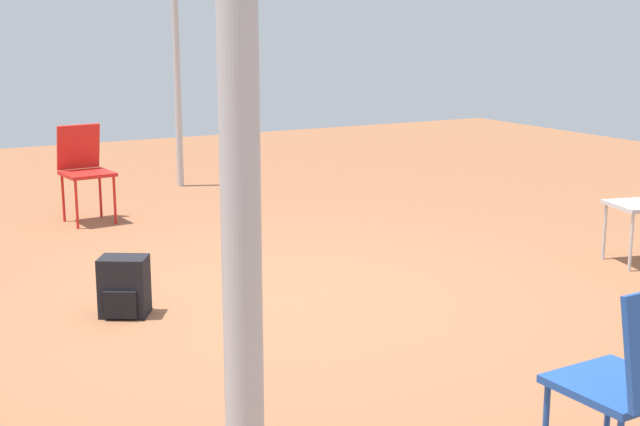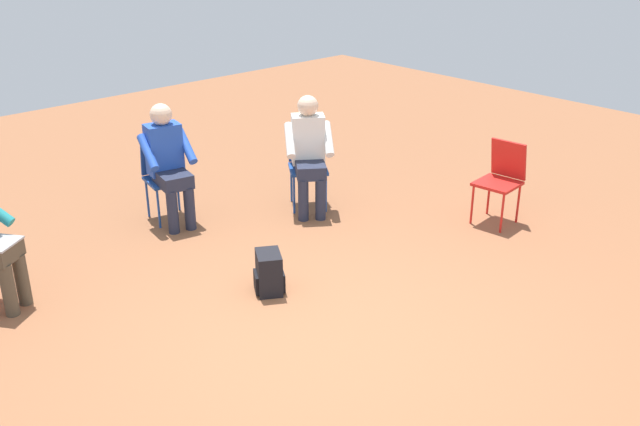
% 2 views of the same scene
% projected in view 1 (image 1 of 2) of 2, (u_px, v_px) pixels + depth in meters
% --- Properties ---
extents(ground_plane, '(16.10, 16.10, 0.00)m').
position_uv_depth(ground_plane, '(277.00, 302.00, 5.61)').
color(ground_plane, brown).
extents(chair_north, '(0.42, 0.45, 0.85)m').
position_uv_depth(chair_north, '(634.00, 377.00, 3.17)').
color(chair_north, '#1E4799').
rests_on(chair_north, ground).
extents(chair_south, '(0.44, 0.47, 0.85)m').
position_uv_depth(chair_south, '(84.00, 166.00, 7.78)').
color(chair_south, red).
rests_on(chair_south, ground).
extents(backpack_near_laptop_user, '(0.34, 0.32, 0.36)m').
position_uv_depth(backpack_near_laptop_user, '(124.00, 290.00, 5.34)').
color(backpack_near_laptop_user, black).
rests_on(backpack_near_laptop_user, ground).
extents(tent_pole_near, '(0.07, 0.07, 2.46)m').
position_uv_depth(tent_pole_near, '(243.00, 317.00, 1.55)').
color(tent_pole_near, '#B2B2B7').
rests_on(tent_pole_near, ground).
extents(tent_pole_far, '(0.07, 0.07, 2.22)m').
position_uv_depth(tent_pole_far, '(177.00, 82.00, 9.33)').
color(tent_pole_far, '#B2B2B7').
rests_on(tent_pole_far, ground).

